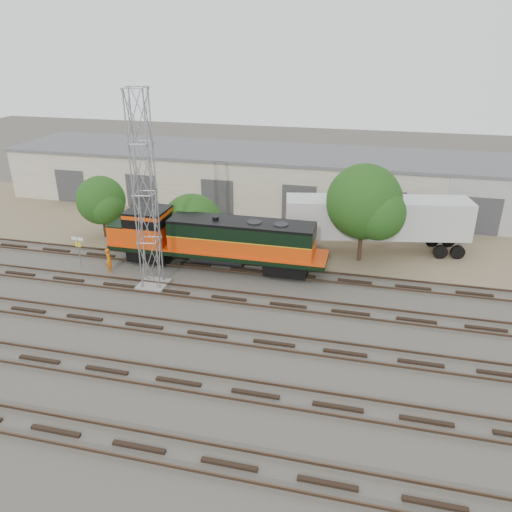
% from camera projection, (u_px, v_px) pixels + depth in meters
% --- Properties ---
extents(ground, '(140.00, 140.00, 0.00)m').
position_uv_depth(ground, '(222.00, 310.00, 31.87)').
color(ground, '#47423A').
rests_on(ground, ground).
extents(dirt_strip, '(80.00, 16.00, 0.02)m').
position_uv_depth(dirt_strip, '(271.00, 229.00, 45.20)').
color(dirt_strip, '#726047').
rests_on(dirt_strip, ground).
extents(tracks, '(80.00, 20.40, 0.28)m').
position_uv_depth(tracks, '(207.00, 334.00, 29.17)').
color(tracks, black).
rests_on(tracks, ground).
extents(warehouse, '(58.40, 10.40, 5.30)m').
position_uv_depth(warehouse, '(288.00, 178.00, 51.20)').
color(warehouse, beige).
rests_on(warehouse, ground).
extents(locomotive, '(16.50, 2.90, 3.97)m').
position_uv_depth(locomotive, '(213.00, 239.00, 36.82)').
color(locomotive, black).
rests_on(locomotive, tracks).
extents(signal_tower, '(1.96, 1.96, 13.27)m').
position_uv_depth(signal_tower, '(145.00, 197.00, 32.36)').
color(signal_tower, gray).
rests_on(signal_tower, ground).
extents(sign_post, '(1.00, 0.13, 2.45)m').
position_uv_depth(sign_post, '(78.00, 246.00, 37.17)').
color(sign_post, gray).
rests_on(sign_post, ground).
extents(worker, '(0.81, 0.79, 1.87)m').
position_uv_depth(worker, '(109.00, 260.00, 36.67)').
color(worker, '#D35D0B').
rests_on(worker, ground).
extents(semi_trailer, '(14.62, 5.52, 4.41)m').
position_uv_depth(semi_trailer, '(381.00, 219.00, 39.48)').
color(semi_trailer, silver).
rests_on(semi_trailer, ground).
extents(dumpster_blue, '(1.86, 1.78, 1.50)m').
position_uv_depth(dumpster_blue, '(452.00, 231.00, 42.60)').
color(dumpster_blue, navy).
rests_on(dumpster_blue, ground).
extents(tree_west, '(4.32, 4.11, 5.38)m').
position_uv_depth(tree_west, '(102.00, 202.00, 42.01)').
color(tree_west, '#382619').
rests_on(tree_west, ground).
extents(tree_mid, '(5.24, 4.99, 4.99)m').
position_uv_depth(tree_mid, '(195.00, 227.00, 39.75)').
color(tree_mid, '#382619').
rests_on(tree_mid, ground).
extents(tree_east, '(5.91, 5.63, 7.60)m').
position_uv_depth(tree_east, '(368.00, 205.00, 36.82)').
color(tree_east, '#382619').
rests_on(tree_east, ground).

